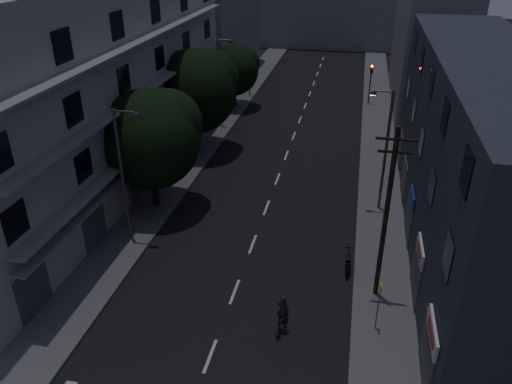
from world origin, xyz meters
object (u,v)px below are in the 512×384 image
(utility_pole, at_px, (386,213))
(motorcycle, at_px, (348,263))
(cyclist, at_px, (283,319))
(bus_stop_sign, at_px, (379,299))

(utility_pole, height_order, motorcycle, utility_pole)
(motorcycle, distance_m, cyclist, 5.97)
(utility_pole, height_order, bus_stop_sign, utility_pole)
(bus_stop_sign, distance_m, cyclist, 4.48)
(cyclist, bearing_deg, motorcycle, 71.70)
(utility_pole, xyz_separation_m, motorcycle, (-1.48, 1.82, -4.37))
(utility_pole, bearing_deg, bus_stop_sign, -90.50)
(motorcycle, xyz_separation_m, cyclist, (-2.78, -5.28, 0.20))
(cyclist, bearing_deg, utility_pole, 48.52)
(motorcycle, relative_size, cyclist, 0.95)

